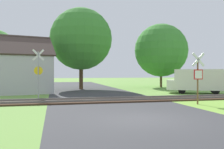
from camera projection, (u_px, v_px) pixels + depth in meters
The scene contains 9 objects.
ground_plane at pixel (144, 120), 10.23m from camera, with size 160.00×160.00×0.00m, color #6B9942.
road_asphalt at pixel (130, 112), 12.18m from camera, with size 7.98×80.00×0.01m, color #38383A.
rail_track at pixel (108, 100), 16.94m from camera, with size 60.00×2.60×0.22m.
stop_sign_near at pixel (198, 75), 15.18m from camera, with size 0.88×0.15×3.17m.
crossing_sign_far at pixel (38, 70), 18.54m from camera, with size 0.88×0.14×3.69m.
house at pixel (11, 73), 23.12m from camera, with size 8.24×6.68×5.44m.
tree_far at pixel (161, 50), 32.73m from camera, with size 6.92×6.92×8.33m.
tree_center at pixel (81, 39), 28.94m from camera, with size 7.18×7.18×9.44m.
mail_truck at pixel (196, 80), 23.15m from camera, with size 5.16×4.08×2.24m.
Camera 1 is at (-3.65, -9.64, 1.94)m, focal length 40.00 mm.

